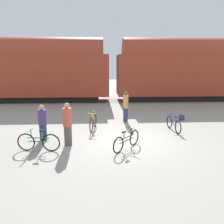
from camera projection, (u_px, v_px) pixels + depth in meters
The scene contains 12 objects.
ground_plane at pixel (127, 141), 9.69m from camera, with size 80.00×80.00×0.00m, color gray.
freight_train at pixel (113, 68), 19.86m from camera, with size 49.90×3.12×5.65m.
rail_near at pixel (113, 102), 19.79m from camera, with size 61.90×0.07×0.01m, color #4C4238.
rail_far at pixel (113, 99), 21.19m from camera, with size 61.90×0.07×0.01m, color #4C4238.
bicycle_black at pixel (127, 141), 8.68m from camera, with size 1.20×1.35×0.81m.
bicycle_yellow at pixel (93, 122), 11.27m from camera, with size 0.46×1.73×0.94m.
bicycle_green at pixel (39, 142), 8.46m from camera, with size 1.70×0.46×0.89m.
bicycle_blue at pixel (174, 124), 11.10m from camera, with size 0.46×1.68×0.81m.
person_in_red at pixel (68, 124), 9.01m from camera, with size 0.38×0.38×1.80m.
person_in_tan at pixel (126, 107), 12.74m from camera, with size 0.31×0.31×1.78m.
person_in_purple at pixel (43, 123), 9.65m from camera, with size 0.37×0.37×1.60m.
backpack at pixel (182, 118), 13.22m from camera, with size 0.28×0.20×0.34m.
Camera 1 is at (-1.13, -9.15, 3.32)m, focal length 35.00 mm.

